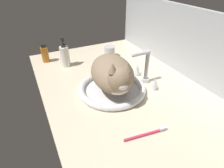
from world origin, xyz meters
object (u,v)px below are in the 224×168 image
Objects in this scene: sink_basin at (112,89)px; cat at (113,74)px; toothbrush at (147,134)px; amber_bottle at (45,54)px; soap_pump_bottle at (65,56)px; metal_jar at (110,51)px; faucet at (145,70)px.

cat reaches higher than sink_basin.
cat is 2.29× the size of toothbrush.
soap_pump_bottle reaches higher than amber_bottle.
soap_pump_bottle is at bearing -160.41° from sink_basin.
amber_bottle is 41.18cm from metal_jar.
toothbrush is at bearing -32.78° from faucet.
metal_jar is (-39.23, 17.14, -7.07)cm from cat.
soap_pump_bottle is at bearing -170.06° from toothbrush.
faucet is at bearing 147.22° from toothbrush.
sink_basin is 1.85× the size of soap_pump_bottle.
faucet is 1.65× the size of amber_bottle.
faucet is 63.68cm from amber_bottle.
sink_basin is 1.72× the size of faucet.
cat is at bearing -84.29° from faucet.
sink_basin is at bearing 19.59° from soap_pump_bottle.
faucet is at bearing 95.71° from cat.
faucet is at bearing 2.90° from metal_jar.
faucet reaches higher than metal_jar.
metal_jar is 0.42× the size of toothbrush.
cat is 5.44× the size of metal_jar.
faucet is 0.49× the size of cat.
sink_basin is 9.42cm from cat.
soap_pump_bottle is (-36.72, -13.07, 5.18)cm from sink_basin.
toothbrush is at bearing 15.33° from amber_bottle.
sink_basin is 0.84× the size of cat.
metal_jar is (10.90, 39.67, -1.90)cm from amber_bottle.
faucet is 2.66× the size of metal_jar.
amber_bottle is 82.15cm from toothbrush.
faucet is at bearing 90.00° from sink_basin.
sink_basin is at bearing -90.00° from faucet.
sink_basin is at bearing 25.40° from amber_bottle.
cat reaches higher than metal_jar.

